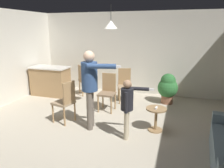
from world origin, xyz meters
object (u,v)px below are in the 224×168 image
object	(u,v)px
person_child	(128,103)
potted_plant_corner	(168,87)
dining_chair_spare	(108,91)
dining_chair_by_counter	(125,84)
spare_remote_on_table	(156,108)
kitchen_counter	(51,81)
dining_chair_near_wall	(66,100)
side_table_by_couch	(156,117)
person_adult	(90,82)
dining_chair_centre_back	(84,79)

from	to	relation	value
person_child	potted_plant_corner	world-z (taller)	person_child
dining_chair_spare	potted_plant_corner	distance (m)	1.83
dining_chair_by_counter	spare_remote_on_table	size ratio (longest dim) A/B	7.69
kitchen_counter	person_child	bearing A→B (deg)	-33.16
dining_chair_near_wall	side_table_by_couch	bearing A→B (deg)	-71.34
dining_chair_by_counter	spare_remote_on_table	world-z (taller)	dining_chair_by_counter
person_adult	dining_chair_near_wall	distance (m)	0.85
potted_plant_corner	spare_remote_on_table	distance (m)	1.91
dining_chair_centre_back	person_adult	bearing A→B (deg)	-13.00
person_adult	dining_chair_by_counter	xyz separation A→B (m)	(0.25, 1.97, -0.52)
dining_chair_spare	kitchen_counter	bearing A→B (deg)	-17.49
dining_chair_near_wall	dining_chair_centre_back	distance (m)	2.18
person_adult	dining_chair_centre_back	distance (m)	2.56
dining_chair_near_wall	dining_chair_spare	size ratio (longest dim) A/B	1.00
kitchen_counter	dining_chair_centre_back	size ratio (longest dim) A/B	1.26
person_child	spare_remote_on_table	world-z (taller)	person_child
dining_chair_near_wall	spare_remote_on_table	size ratio (longest dim) A/B	7.69
side_table_by_couch	dining_chair_near_wall	bearing A→B (deg)	-174.02
potted_plant_corner	side_table_by_couch	bearing A→B (deg)	-93.59
person_adult	person_child	world-z (taller)	person_adult
side_table_by_couch	dining_chair_near_wall	xyz separation A→B (m)	(-2.05, -0.22, 0.22)
person_child	dining_chair_near_wall	xyz separation A→B (m)	(-1.54, 0.29, -0.21)
kitchen_counter	spare_remote_on_table	distance (m)	3.96
side_table_by_couch	potted_plant_corner	world-z (taller)	potted_plant_corner
dining_chair_near_wall	dining_chair_centre_back	bearing A→B (deg)	26.90
side_table_by_couch	dining_chair_by_counter	distance (m)	2.03
kitchen_counter	potted_plant_corner	size ratio (longest dim) A/B	1.40
spare_remote_on_table	person_adult	bearing A→B (deg)	-168.94
dining_chair_spare	spare_remote_on_table	size ratio (longest dim) A/B	7.69
side_table_by_couch	dining_chair_by_counter	size ratio (longest dim) A/B	0.52
dining_chair_by_counter	dining_chair_spare	distance (m)	0.87
person_child	person_adult	bearing A→B (deg)	-110.40
person_adult	dining_chair_near_wall	size ratio (longest dim) A/B	1.72
person_adult	potted_plant_corner	distance (m)	2.71
person_adult	person_child	xyz separation A→B (m)	(0.87, -0.21, -0.31)
person_adult	dining_chair_centre_back	xyz separation A→B (m)	(-1.21, 2.20, -0.52)
person_adult	dining_chair_near_wall	bearing A→B (deg)	-109.26
dining_chair_by_counter	dining_chair_centre_back	distance (m)	1.48
dining_chair_near_wall	dining_chair_spare	bearing A→B (deg)	-19.56
kitchen_counter	person_adult	bearing A→B (deg)	-39.13
dining_chair_by_counter	dining_chair_centre_back	size ratio (longest dim) A/B	1.00
side_table_by_couch	person_child	xyz separation A→B (m)	(-0.51, -0.51, 0.43)
kitchen_counter	person_adult	xyz separation A→B (m)	(2.25, -1.83, 0.59)
potted_plant_corner	spare_remote_on_table	xyz separation A→B (m)	(-0.12, -1.91, 0.04)
side_table_by_couch	dining_chair_by_counter	world-z (taller)	dining_chair_by_counter
dining_chair_centre_back	dining_chair_near_wall	bearing A→B (deg)	-27.55
dining_chair_by_counter	potted_plant_corner	distance (m)	1.27
kitchen_counter	potted_plant_corner	xyz separation A→B (m)	(3.76, 0.35, 0.02)
dining_chair_near_wall	dining_chair_centre_back	xyz separation A→B (m)	(-0.54, 2.12, 0.00)
dining_chair_by_counter	spare_remote_on_table	bearing A→B (deg)	101.95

